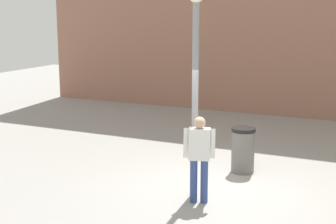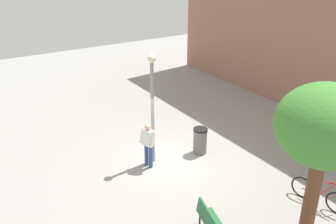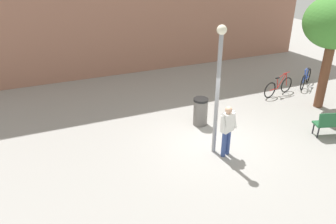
% 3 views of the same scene
% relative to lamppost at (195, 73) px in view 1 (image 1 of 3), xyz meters
% --- Properties ---
extents(ground_plane, '(36.00, 36.00, 0.00)m').
position_rel_lamppost_xyz_m(ground_plane, '(0.33, 0.45, -2.42)').
color(ground_plane, gray).
extents(lamppost, '(0.28, 0.28, 4.01)m').
position_rel_lamppost_xyz_m(lamppost, '(0.00, 0.00, 0.00)').
color(lamppost, gray).
rests_on(lamppost, ground_plane).
extents(person_by_lamppost, '(0.63, 0.42, 1.67)m').
position_rel_lamppost_xyz_m(person_by_lamppost, '(0.23, -0.33, -1.46)').
color(person_by_lamppost, '#334784').
rests_on(person_by_lamppost, ground_plane).
extents(trash_bin, '(0.54, 0.54, 1.03)m').
position_rel_lamppost_xyz_m(trash_bin, '(0.45, 1.79, -1.91)').
color(trash_bin, '#66605B').
rests_on(trash_bin, ground_plane).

